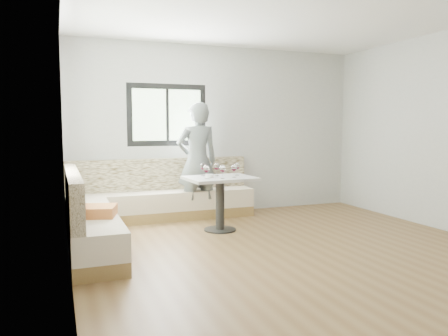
{
  "coord_description": "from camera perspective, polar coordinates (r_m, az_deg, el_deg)",
  "views": [
    {
      "loc": [
        -2.59,
        -4.46,
        1.49
      ],
      "look_at": [
        -0.36,
        1.33,
        0.88
      ],
      "focal_mm": 35.0,
      "sensor_mm": 36.0,
      "label": 1
    }
  ],
  "objects": [
    {
      "name": "wine_glass_a",
      "position": [
        5.89,
        -2.31,
        -0.17
      ],
      "size": [
        0.08,
        0.08,
        0.19
      ],
      "color": "white",
      "rests_on": "table"
    },
    {
      "name": "olive_ramekin",
      "position": [
        6.08,
        -1.92,
        -1.0
      ],
      "size": [
        0.11,
        0.11,
        0.05
      ],
      "color": "white",
      "rests_on": "table"
    },
    {
      "name": "table",
      "position": [
        6.14,
        -0.53,
        -2.95
      ],
      "size": [
        0.97,
        0.78,
        0.76
      ],
      "rotation": [
        0.0,
        0.0,
        0.06
      ],
      "color": "black",
      "rests_on": "ground"
    },
    {
      "name": "wine_glass_c",
      "position": [
        6.05,
        1.32,
        -0.01
      ],
      "size": [
        0.08,
        0.08,
        0.19
      ],
      "color": "white",
      "rests_on": "table"
    },
    {
      "name": "wine_glass_f",
      "position": [
        6.23,
        -2.75,
        0.14
      ],
      "size": [
        0.08,
        0.08,
        0.19
      ],
      "color": "white",
      "rests_on": "table"
    },
    {
      "name": "wine_glass_b",
      "position": [
        5.91,
        -0.2,
        -0.14
      ],
      "size": [
        0.08,
        0.08,
        0.19
      ],
      "color": "white",
      "rests_on": "table"
    },
    {
      "name": "person",
      "position": [
        6.89,
        -3.52,
        0.9
      ],
      "size": [
        0.69,
        0.46,
        1.84
      ],
      "primitive_type": "imported",
      "rotation": [
        0.0,
        0.0,
        3.18
      ],
      "color": "slate",
      "rests_on": "ground"
    },
    {
      "name": "room",
      "position": [
        5.19,
        7.93,
        4.74
      ],
      "size": [
        5.01,
        5.01,
        2.81
      ],
      "color": "brown",
      "rests_on": "ground"
    },
    {
      "name": "banquette",
      "position": [
        6.28,
        -11.54,
        -5.09
      ],
      "size": [
        2.9,
        2.8,
        0.95
      ],
      "color": "olive",
      "rests_on": "ground"
    },
    {
      "name": "wine_glass_d",
      "position": [
        6.23,
        -0.94,
        0.15
      ],
      "size": [
        0.08,
        0.08,
        0.19
      ],
      "color": "white",
      "rests_on": "table"
    },
    {
      "name": "wine_glass_e",
      "position": [
        6.29,
        1.69,
        0.2
      ],
      "size": [
        0.08,
        0.08,
        0.19
      ],
      "color": "white",
      "rests_on": "table"
    }
  ]
}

